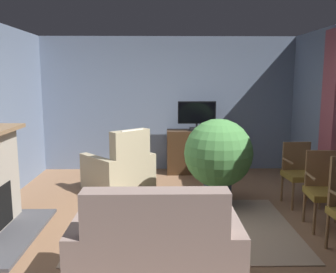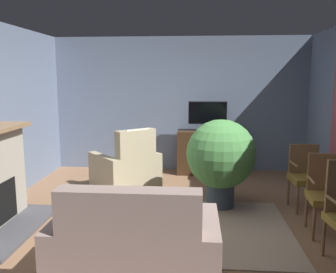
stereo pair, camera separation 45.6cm
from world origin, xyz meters
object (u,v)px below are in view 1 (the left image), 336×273
(tv_cabinet, at_px, (196,153))
(sofa_floral, at_px, (156,258))
(side_chair_nearest_door, at_px, (326,187))
(side_chair_far_end, at_px, (300,171))
(potted_plant_small_fern_corner, at_px, (218,155))
(folded_newspaper, at_px, (158,200))
(television, at_px, (197,115))
(coffee_table, at_px, (163,204))
(tv_remote, at_px, (183,203))
(armchair_by_fireplace, at_px, (120,171))

(tv_cabinet, bearing_deg, sofa_floral, -100.09)
(side_chair_nearest_door, xyz_separation_m, side_chair_far_end, (-0.01, 0.84, -0.01))
(potted_plant_small_fern_corner, bearing_deg, folded_newspaper, -132.39)
(tv_cabinet, bearing_deg, folded_newspaper, -104.46)
(television, distance_m, coffee_table, 2.95)
(sofa_floral, bearing_deg, folded_newspaper, 89.81)
(side_chair_nearest_door, bearing_deg, folded_newspaper, -175.97)
(tv_cabinet, distance_m, tv_remote, 3.00)
(coffee_table, relative_size, potted_plant_small_fern_corner, 0.78)
(side_chair_far_end, bearing_deg, tv_remote, -147.78)
(television, bearing_deg, coffee_table, -103.45)
(tv_remote, height_order, side_chair_nearest_door, side_chair_nearest_door)
(coffee_table, height_order, potted_plant_small_fern_corner, potted_plant_small_fern_corner)
(television, relative_size, potted_plant_small_fern_corner, 0.57)
(side_chair_far_end, bearing_deg, coffee_table, -154.03)
(tv_remote, relative_size, armchair_by_fireplace, 0.13)
(folded_newspaper, bearing_deg, potted_plant_small_fern_corner, 35.32)
(potted_plant_small_fern_corner, bearing_deg, side_chair_far_end, 1.50)
(armchair_by_fireplace, bearing_deg, side_chair_far_end, -14.72)
(tv_remote, height_order, sofa_floral, sofa_floral)
(television, distance_m, folded_newspaper, 2.95)
(tv_cabinet, height_order, potted_plant_small_fern_corner, potted_plant_small_fern_corner)
(side_chair_nearest_door, bearing_deg, armchair_by_fireplace, 150.49)
(coffee_table, xyz_separation_m, side_chair_far_end, (2.03, 0.99, 0.14))
(coffee_table, bearing_deg, side_chair_nearest_door, 4.23)
(potted_plant_small_fern_corner, bearing_deg, side_chair_nearest_door, -33.16)
(television, xyz_separation_m, sofa_floral, (-0.73, -4.06, -0.81))
(television, relative_size, side_chair_nearest_door, 0.77)
(sofa_floral, bearing_deg, coffee_table, 86.94)
(television, bearing_deg, sofa_floral, -100.22)
(potted_plant_small_fern_corner, bearing_deg, tv_remote, -117.47)
(coffee_table, xyz_separation_m, folded_newspaper, (-0.06, 0.00, 0.05))
(tv_cabinet, distance_m, folded_newspaper, 2.91)
(folded_newspaper, xyz_separation_m, side_chair_nearest_door, (2.10, 0.15, 0.10))
(tv_remote, bearing_deg, folded_newspaper, -164.92)
(folded_newspaper, height_order, side_chair_nearest_door, side_chair_nearest_door)
(armchair_by_fireplace, height_order, side_chair_nearest_door, armchair_by_fireplace)
(tv_remote, height_order, folded_newspaper, tv_remote)
(coffee_table, height_order, side_chair_nearest_door, side_chair_nearest_door)
(folded_newspaper, xyz_separation_m, side_chair_far_end, (2.09, 0.98, 0.09))
(folded_newspaper, xyz_separation_m, sofa_floral, (-0.00, -1.29, -0.07))
(sofa_floral, height_order, side_chair_nearest_door, sofa_floral)
(television, xyz_separation_m, coffee_table, (-0.66, -2.77, -0.79))
(tv_cabinet, distance_m, coffee_table, 2.90)
(folded_newspaper, relative_size, armchair_by_fireplace, 0.23)
(tv_cabinet, xyz_separation_m, side_chair_far_end, (1.36, -1.84, 0.10))
(coffee_table, height_order, sofa_floral, sofa_floral)
(tv_remote, xyz_separation_m, folded_newspaper, (-0.30, 0.15, -0.01))
(tv_remote, bearing_deg, armchair_by_fireplace, 158.22)
(tv_cabinet, distance_m, sofa_floral, 4.17)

